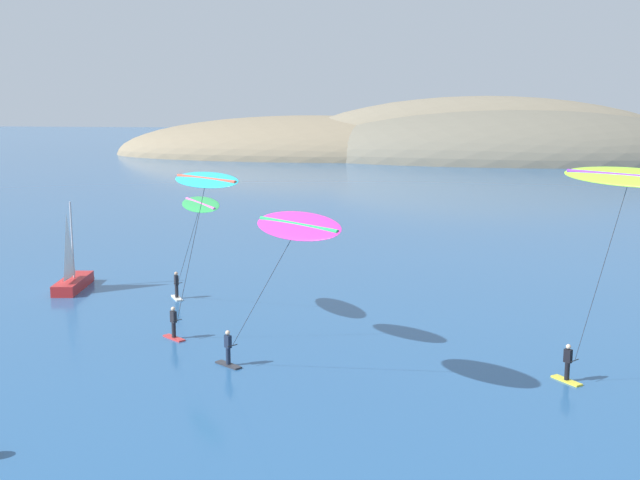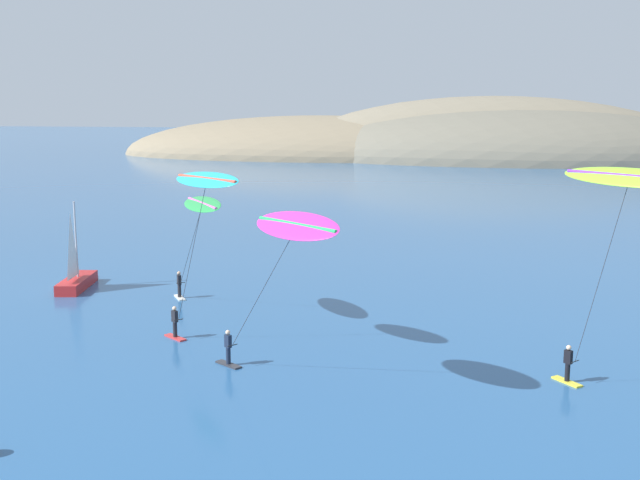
# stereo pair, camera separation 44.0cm
# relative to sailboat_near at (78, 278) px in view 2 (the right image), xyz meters

# --- Properties ---
(headland_island) EXTENTS (125.74, 46.02, 24.92)m
(headland_island) POSITION_rel_sailboat_near_xyz_m (26.26, 118.77, -0.64)
(headland_island) COLOR #84755B
(headland_island) RESTS_ON ground
(sailboat_near) EXTENTS (2.07, 5.97, 5.70)m
(sailboat_near) POSITION_rel_sailboat_near_xyz_m (0.00, 0.00, 0.00)
(sailboat_near) COLOR #B22323
(sailboat_near) RESTS_ON ground
(kitesurfer_magenta) EXTENTS (6.97, 5.97, 7.78)m
(kitesurfer_magenta) POSITION_rel_sailboat_near_xyz_m (17.46, -16.58, 6.11)
(kitesurfer_magenta) COLOR #2D2D33
(kitesurfer_magenta) RESTS_ON ground
(kitesurfer_lime) EXTENTS (5.18, 4.91, 9.65)m
(kitesurfer_lime) POSITION_rel_sailboat_near_xyz_m (30.79, -15.02, 7.90)
(kitesurfer_lime) COLOR yellow
(kitesurfer_lime) RESTS_ON ground
(kitesurfer_cyan) EXTENTS (5.43, 4.41, 8.90)m
(kitesurfer_cyan) POSITION_rel_sailboat_near_xyz_m (12.26, -11.58, 7.14)
(kitesurfer_cyan) COLOR red
(kitesurfer_cyan) RESTS_ON ground
(kitesurfer_green) EXTENTS (5.55, 7.55, 6.91)m
(kitesurfer_green) POSITION_rel_sailboat_near_xyz_m (10.24, -5.73, 5.44)
(kitesurfer_green) COLOR silver
(kitesurfer_green) RESTS_ON ground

